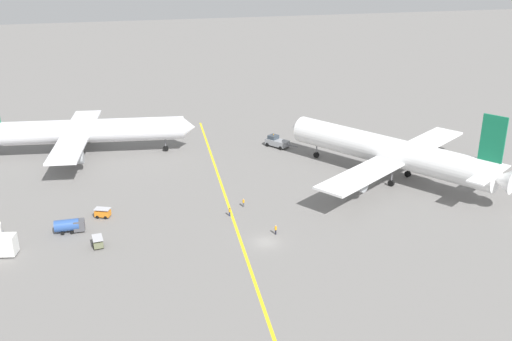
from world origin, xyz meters
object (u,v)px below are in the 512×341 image
Objects in this scene: gse_fuel_bowser_stubby at (70,225)px; gse_baggage_cart_trailing at (103,213)px; pushback_tug at (277,142)px; ground_crew_marshaller_foreground at (243,203)px; ground_crew_ramp_agent_by_cones at (230,212)px; airliner_being_pushed at (390,152)px; airliner_at_gate_left at (84,131)px; gse_baggage_cart_near_cluster at (98,242)px; ground_crew_wing_walker_right at (276,230)px.

gse_baggage_cart_trailing is (5.38, 4.65, -0.47)m from gse_fuel_bowser_stubby.
ground_crew_marshaller_foreground is (-15.57, -31.34, -0.40)m from pushback_tug.
gse_baggage_cart_trailing is 25.41m from ground_crew_marshaller_foreground.
gse_baggage_cart_trailing is 1.87× the size of ground_crew_ramp_agent_by_cones.
airliner_at_gate_left is at bearing 153.33° from airliner_being_pushed.
gse_baggage_cart_near_cluster is at bearing -160.90° from ground_crew_marshaller_foreground.
pushback_tug is 57.46m from gse_fuel_bowser_stubby.
gse_baggage_cart_trailing reaches higher than ground_crew_ramp_agent_by_cones.
pushback_tug is 4.73× the size of ground_crew_ramp_agent_by_cones.
gse_baggage_cart_near_cluster is at bearing 174.16° from ground_crew_wing_walker_right.
ground_crew_wing_walker_right reaches higher than gse_baggage_cart_trailing.
pushback_tug reaches higher than ground_crew_ramp_agent_by_cones.
airliner_at_gate_left is 10.21× the size of gse_fuel_bowser_stubby.
gse_baggage_cart_trailing is at bearing -175.55° from airliner_being_pushed.
airliner_being_pushed is at bearing 31.95° from ground_crew_wing_walker_right.
ground_crew_ramp_agent_by_cones is (-3.31, -3.27, 0.01)m from ground_crew_marshaller_foreground.
airliner_being_pushed is at bearing -26.67° from airliner_at_gate_left.
airliner_at_gate_left is 35.63m from gse_baggage_cart_trailing.
gse_baggage_cart_near_cluster is 1.67× the size of ground_crew_wing_walker_right.
airliner_at_gate_left is 47.92m from ground_crew_ramp_agent_by_cones.
airliner_being_pushed is 63.86m from gse_fuel_bowser_stubby.
airliner_at_gate_left is 17.39× the size of gse_baggage_cart_near_cluster.
ground_crew_marshaller_foreground is (26.22, 9.08, -0.00)m from gse_baggage_cart_near_cluster.
ground_crew_wing_walker_right is at bearing -77.26° from ground_crew_marshaller_foreground.
airliner_at_gate_left is 30.27× the size of ground_crew_marshaller_foreground.
ground_crew_wing_walker_right is (-12.85, -43.38, -0.36)m from pushback_tug.
airliner_being_pushed is at bearing 4.45° from gse_baggage_cart_trailing.
ground_crew_wing_walker_right is 12.34m from ground_crew_marshaller_foreground.
airliner_at_gate_left is 68.32m from airliner_being_pushed.
ground_crew_marshaller_foreground is (25.34, -1.93, -0.00)m from gse_baggage_cart_trailing.
pushback_tug is 58.14m from gse_baggage_cart_near_cluster.
ground_crew_wing_walker_right reaches higher than ground_crew_marshaller_foreground.
airliner_being_pushed is at bearing 8.25° from gse_fuel_bowser_stubby.
ground_crew_wing_walker_right is (31.45, -49.13, -4.68)m from airliner_at_gate_left.
gse_fuel_bowser_stubby is 7.12m from gse_baggage_cart_trailing.
ground_crew_marshaller_foreground is 0.99× the size of ground_crew_ramp_agent_by_cones.
airliner_at_gate_left is 46.47m from gse_baggage_cart_near_cluster.
gse_baggage_cart_trailing is (3.39, -35.15, -4.71)m from airliner_at_gate_left.
gse_fuel_bowser_stubby is 7.81m from gse_baggage_cart_near_cluster.
ground_crew_wing_walker_right is at bearing -57.37° from airliner_at_gate_left.
pushback_tug is 4.79× the size of ground_crew_marshaller_foreground.
gse_baggage_cart_near_cluster is at bearing -165.76° from ground_crew_ramp_agent_by_cones.
airliner_being_pushed is 25.91× the size of ground_crew_wing_walker_right.
airliner_at_gate_left reaches higher than gse_fuel_bowser_stubby.
gse_fuel_bowser_stubby is at bearing -143.66° from pushback_tug.
airliner_being_pushed is 26.69× the size of ground_crew_ramp_agent_by_cones.
gse_baggage_cart_near_cluster is 29.09m from ground_crew_wing_walker_right.
gse_baggage_cart_near_cluster is at bearing -86.89° from airliner_at_gate_left.
pushback_tug is at bearing 61.39° from ground_crew_ramp_agent_by_cones.
gse_baggage_cart_trailing is 11.05m from gse_baggage_cart_near_cluster.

